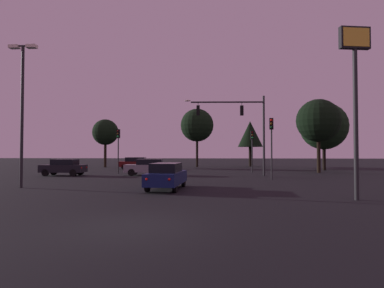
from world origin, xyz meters
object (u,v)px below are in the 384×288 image
at_px(parking_lot_lamp_post, 22,98).
at_px(store_sign_illuminated, 355,74).
at_px(car_nearside_lane, 167,176).
at_px(tree_center_horizon, 250,134).
at_px(car_crossing_left, 149,167).
at_px(tree_right_cluster, 324,126).
at_px(tree_lot_edge, 318,121).
at_px(tree_left_far, 105,132).
at_px(car_crossing_right, 64,167).
at_px(tree_behind_sign, 197,125).
at_px(traffic_signal_mast_arm, 241,120).
at_px(traffic_light_corner_right, 118,142).
at_px(traffic_light_corner_left, 252,143).
at_px(traffic_light_median, 271,136).
at_px(car_far_lane, 137,163).

xyz_separation_m(parking_lot_lamp_post, store_sign_illuminated, (17.94, -3.69, 0.22)).
height_order(car_nearside_lane, tree_center_horizon, tree_center_horizon).
relative_size(car_crossing_left, tree_right_cluster, 0.55).
height_order(car_crossing_left, tree_center_horizon, tree_center_horizon).
distance_m(car_crossing_left, store_sign_illuminated, 19.82).
bearing_deg(tree_lot_edge, car_crossing_left, -163.80).
bearing_deg(tree_center_horizon, tree_left_far, -169.60).
bearing_deg(tree_left_far, parking_lot_lamp_post, -81.04).
distance_m(car_nearside_lane, tree_right_cluster, 26.60).
relative_size(car_crossing_right, store_sign_illuminated, 0.51).
relative_size(store_sign_illuminated, tree_behind_sign, 0.90).
bearing_deg(store_sign_illuminated, traffic_signal_mast_arm, 105.18).
bearing_deg(traffic_light_corner_right, store_sign_illuminated, -46.16).
height_order(car_crossing_right, tree_lot_edge, tree_lot_edge).
bearing_deg(store_sign_illuminated, traffic_light_corner_right, 133.84).
xyz_separation_m(store_sign_illuminated, tree_lot_edge, (4.66, 19.60, -0.16)).
height_order(traffic_light_corner_left, parking_lot_lamp_post, parking_lot_lamp_post).
height_order(traffic_light_median, tree_left_far, tree_left_far).
bearing_deg(tree_lot_edge, parking_lot_lamp_post, -144.85).
distance_m(car_far_lane, tree_center_horizon, 18.32).
xyz_separation_m(car_crossing_left, tree_center_horizon, (11.65, 19.70, 4.15)).
distance_m(traffic_light_median, store_sign_illuminated, 11.07).
xyz_separation_m(traffic_light_corner_left, store_sign_illuminated, (2.29, -19.46, 2.50)).
height_order(traffic_light_corner_left, tree_behind_sign, tree_behind_sign).
height_order(car_crossing_right, tree_behind_sign, tree_behind_sign).
height_order(traffic_light_median, car_crossing_left, traffic_light_median).
height_order(traffic_light_corner_left, traffic_light_median, traffic_light_median).
bearing_deg(tree_right_cluster, tree_left_far, 168.27).
bearing_deg(car_far_lane, tree_right_cluster, -2.62).
xyz_separation_m(parking_lot_lamp_post, tree_center_horizon, (17.12, 30.64, -0.49)).
relative_size(traffic_signal_mast_arm, car_far_lane, 1.56).
relative_size(traffic_light_median, store_sign_illuminated, 0.62).
xyz_separation_m(car_nearside_lane, store_sign_illuminated, (9.09, -3.57, 4.85)).
relative_size(traffic_light_corner_left, parking_lot_lamp_post, 0.51).
xyz_separation_m(traffic_signal_mast_arm, parking_lot_lamp_post, (-14.04, -10.67, 0.37)).
distance_m(store_sign_illuminated, tree_lot_edge, 20.15).
bearing_deg(traffic_light_median, tree_lot_edge, 53.98).
bearing_deg(tree_left_far, tree_lot_edge, -21.96).
bearing_deg(tree_right_cluster, traffic_light_median, -122.29).
relative_size(car_crossing_right, tree_behind_sign, 0.46).
xyz_separation_m(car_nearside_lane, tree_lot_edge, (13.75, 16.03, 4.69)).
relative_size(traffic_light_corner_right, tree_behind_sign, 0.52).
height_order(traffic_light_corner_right, tree_center_horizon, tree_center_horizon).
height_order(traffic_light_corner_right, car_nearside_lane, traffic_light_corner_right).
bearing_deg(traffic_light_corner_right, traffic_light_corner_left, 11.54).
xyz_separation_m(car_far_lane, store_sign_illuminated, (16.29, -25.45, 4.85)).
xyz_separation_m(traffic_light_corner_right, store_sign_illuminated, (16.00, -16.66, 2.48)).
bearing_deg(car_crossing_right, traffic_light_corner_right, 35.78).
distance_m(traffic_light_corner_right, car_nearside_lane, 14.99).
relative_size(store_sign_illuminated, tree_right_cluster, 0.96).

